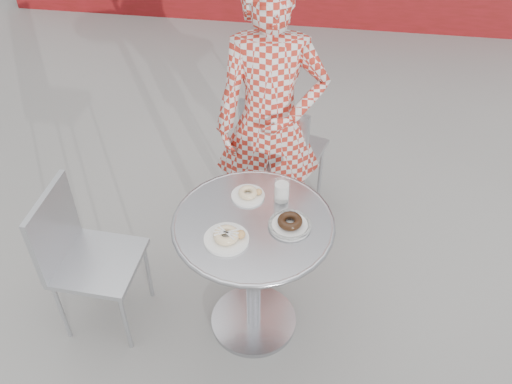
# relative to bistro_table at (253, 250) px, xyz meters

# --- Properties ---
(ground) EXTENTS (60.00, 60.00, 0.00)m
(ground) POSITION_rel_bistro_table_xyz_m (0.01, -0.05, -0.56)
(ground) COLOR #9E9C97
(ground) RESTS_ON ground
(bistro_table) EXTENTS (0.73, 0.73, 0.74)m
(bistro_table) POSITION_rel_bistro_table_xyz_m (0.00, 0.00, 0.00)
(bistro_table) COLOR #B9B9BE
(bistro_table) RESTS_ON ground
(chair_far) EXTENTS (0.51, 0.51, 0.86)m
(chair_far) POSITION_rel_bistro_table_xyz_m (0.05, 0.91, -0.29)
(chair_far) COLOR #ACAEB4
(chair_far) RESTS_ON ground
(chair_left) EXTENTS (0.41, 0.41, 0.82)m
(chair_left) POSITION_rel_bistro_table_xyz_m (-0.76, -0.06, -0.31)
(chair_left) COLOR #ACAEB4
(chair_left) RESTS_ON ground
(seated_person) EXTENTS (0.63, 0.45, 1.60)m
(seated_person) POSITION_rel_bistro_table_xyz_m (-0.01, 0.68, 0.24)
(seated_person) COLOR red
(seated_person) RESTS_ON ground
(plate_far) EXTENTS (0.16, 0.16, 0.04)m
(plate_far) POSITION_rel_bistro_table_xyz_m (-0.05, 0.17, 0.20)
(plate_far) COLOR white
(plate_far) RESTS_ON bistro_table
(plate_near) EXTENTS (0.19, 0.19, 0.05)m
(plate_near) POSITION_rel_bistro_table_xyz_m (-0.09, -0.12, 0.20)
(plate_near) COLOR white
(plate_near) RESTS_ON bistro_table
(plate_checker) EXTENTS (0.19, 0.19, 0.05)m
(plate_checker) POSITION_rel_bistro_table_xyz_m (0.16, -0.00, 0.20)
(plate_checker) COLOR white
(plate_checker) RESTS_ON bistro_table
(milk_cup) EXTENTS (0.07, 0.07, 0.11)m
(milk_cup) POSITION_rel_bistro_table_xyz_m (0.11, 0.16, 0.23)
(milk_cup) COLOR white
(milk_cup) RESTS_ON bistro_table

